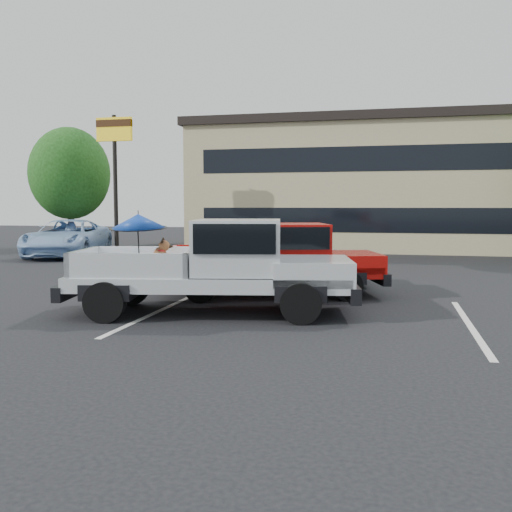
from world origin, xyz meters
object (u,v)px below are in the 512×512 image
object	(u,v)px
tree_left	(70,174)
blue_suv	(68,238)
motel_sign	(115,147)
tree_back	(476,163)
red_pickup	(287,256)
silver_pickup	(226,261)
silver_sedan	(294,260)

from	to	relation	value
tree_left	blue_suv	distance (m)	5.46
motel_sign	blue_suv	bearing A→B (deg)	-150.16
motel_sign	tree_back	bearing A→B (deg)	32.01
tree_left	blue_suv	size ratio (longest dim) A/B	1.08
tree_left	red_pickup	distance (m)	18.32
motel_sign	silver_pickup	xyz separation A→B (m)	(8.43, -11.95, -3.60)
tree_back	blue_suv	bearing A→B (deg)	-148.21
silver_sedan	motel_sign	bearing A→B (deg)	40.58
silver_sedan	tree_back	bearing A→B (deg)	-31.43
tree_back	silver_pickup	xyz separation A→B (m)	(-7.57, -21.95, -3.36)
tree_back	silver_pickup	bearing A→B (deg)	-109.03
tree_back	red_pickup	xyz separation A→B (m)	(-6.80, -19.40, -3.47)
tree_left	silver_pickup	world-z (taller)	tree_left
tree_left	blue_suv	xyz separation A→B (m)	(2.24, -4.01, -2.95)
red_pickup	silver_sedan	bearing A→B (deg)	77.25
tree_left	red_pickup	bearing A→B (deg)	-43.21
red_pickup	silver_sedan	size ratio (longest dim) A/B	1.36
tree_left	silver_pickup	distance (m)	19.63
silver_pickup	red_pickup	distance (m)	2.67
tree_back	blue_suv	xyz separation A→B (m)	(-17.76, -11.01, -3.64)
motel_sign	silver_sedan	xyz separation A→B (m)	(9.05, -7.50, -3.98)
red_pickup	blue_suv	world-z (taller)	red_pickup
silver_sedan	tree_left	bearing A→B (deg)	41.41
tree_left	blue_suv	world-z (taller)	tree_left
red_pickup	silver_pickup	bearing A→B (deg)	-123.90
motel_sign	silver_pickup	bearing A→B (deg)	-54.81
motel_sign	tree_back	size ratio (longest dim) A/B	0.84
motel_sign	red_pickup	world-z (taller)	motel_sign
silver_sedan	red_pickup	bearing A→B (deg)	174.63
silver_sedan	blue_suv	bearing A→B (deg)	49.25
motel_sign	silver_sedan	bearing A→B (deg)	-39.65
silver_pickup	silver_sedan	world-z (taller)	silver_pickup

